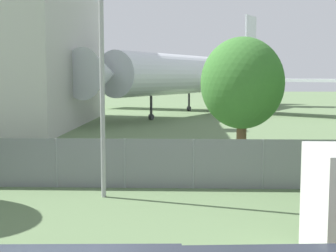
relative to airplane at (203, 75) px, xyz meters
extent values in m
cylinder|color=gray|center=(-6.93, -36.37, -3.33)|extent=(0.07, 0.07, 1.85)
cylinder|color=gray|center=(-4.38, -36.37, -3.33)|extent=(0.07, 0.07, 1.85)
cylinder|color=gray|center=(-1.84, -36.37, -3.33)|extent=(0.07, 0.07, 1.85)
cylinder|color=gray|center=(0.71, -36.37, -3.33)|extent=(0.07, 0.07, 1.85)
cylinder|color=gray|center=(3.26, -36.37, -3.33)|extent=(0.07, 0.07, 1.85)
cube|color=slate|center=(-4.38, -36.37, -3.33)|extent=(56.00, 0.01, 1.85)
cylinder|color=silver|center=(-0.21, -0.38, 0.05)|extent=(19.07, 29.73, 4.05)
cone|color=silver|center=(-8.97, -16.03, 0.05)|extent=(5.51, 5.51, 4.05)
cone|color=silver|center=(8.79, 15.71, 0.05)|extent=(5.65, 6.20, 3.65)
cube|color=silver|center=(8.58, -3.48, -0.56)|extent=(14.09, 12.20, 0.30)
cylinder|color=#939399|center=(6.88, -2.11, -1.62)|extent=(3.37, 4.07, 1.82)
cube|color=silver|center=(-7.45, 5.49, -0.56)|extent=(14.95, 9.33, 0.30)
cylinder|color=#939399|center=(-5.40, 4.76, -1.62)|extent=(3.37, 4.07, 1.82)
cube|color=silver|center=(7.06, 12.61, 5.11)|extent=(1.99, 3.30, 6.08)
cube|color=silver|center=(6.96, 12.44, 0.46)|extent=(9.36, 7.18, 0.20)
cylinder|color=#2D2D33|center=(-5.26, -9.40, -3.12)|extent=(0.24, 0.24, 2.28)
cylinder|color=#2D2D33|center=(-5.26, -9.40, -3.98)|extent=(0.54, 0.64, 0.56)
cylinder|color=#2D2D33|center=(2.68, -0.18, -3.12)|extent=(0.24, 0.24, 2.28)
cylinder|color=#2D2D33|center=(2.68, -0.18, -3.98)|extent=(0.54, 0.64, 0.56)
cylinder|color=#2D2D33|center=(-1.56, 2.19, -3.12)|extent=(0.24, 0.24, 2.28)
cylinder|color=#2D2D33|center=(-1.56, 2.19, -3.98)|extent=(0.54, 0.64, 0.56)
cylinder|color=brown|center=(0.16, -34.32, -3.04)|extent=(0.40, 0.40, 2.43)
ellipsoid|color=#38702D|center=(0.16, -34.32, -0.40)|extent=(3.37, 3.37, 3.71)
cylinder|color=#99999E|center=(-4.94, -37.70, -0.22)|extent=(0.16, 0.16, 8.08)
camera|label=1|loc=(-2.21, -53.35, -0.11)|focal=50.00mm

